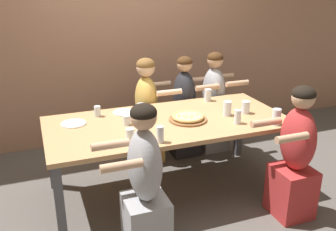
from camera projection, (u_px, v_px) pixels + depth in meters
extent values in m
plane|color=#514C47|center=(168.00, 190.00, 3.72)|extent=(18.00, 18.00, 0.00)
cube|color=#9E7056|center=(125.00, 12.00, 4.47)|extent=(10.00, 0.06, 3.20)
cube|color=tan|center=(168.00, 123.00, 3.47)|extent=(2.23, 1.04, 0.04)
cube|color=#4C4C51|center=(60.00, 206.00, 2.85)|extent=(0.07, 0.07, 0.70)
cube|color=#4C4C51|center=(289.00, 161.00, 3.54)|extent=(0.07, 0.07, 0.70)
cube|color=#4C4C51|center=(51.00, 155.00, 3.66)|extent=(0.07, 0.07, 0.70)
cube|color=#4C4C51|center=(239.00, 127.00, 4.35)|extent=(0.07, 0.07, 0.70)
cylinder|color=brown|center=(188.00, 119.00, 3.47)|extent=(0.35, 0.35, 0.02)
torus|color=tan|center=(188.00, 117.00, 3.46)|extent=(0.30, 0.30, 0.03)
cylinder|color=#E5C675|center=(188.00, 117.00, 3.46)|extent=(0.25, 0.25, 0.03)
cylinder|color=#E5C166|center=(192.00, 116.00, 3.44)|extent=(0.02, 0.02, 0.01)
cylinder|color=#E5C166|center=(184.00, 117.00, 3.43)|extent=(0.02, 0.02, 0.01)
cylinder|color=#E5C166|center=(178.00, 116.00, 3.44)|extent=(0.02, 0.02, 0.01)
cylinder|color=#E5C166|center=(197.00, 115.00, 3.48)|extent=(0.02, 0.02, 0.01)
cylinder|color=#E5C166|center=(186.00, 116.00, 3.43)|extent=(0.02, 0.02, 0.01)
cylinder|color=#E5C166|center=(179.00, 115.00, 3.46)|extent=(0.02, 0.02, 0.01)
cylinder|color=#E5C166|center=(191.00, 117.00, 3.42)|extent=(0.02, 0.02, 0.01)
cylinder|color=white|center=(124.00, 112.00, 3.66)|extent=(0.22, 0.22, 0.01)
cube|color=#B7B7BC|center=(124.00, 111.00, 3.66)|extent=(0.02, 0.15, 0.01)
cylinder|color=white|center=(74.00, 124.00, 3.38)|extent=(0.22, 0.22, 0.01)
cube|color=#B7B7BC|center=(73.00, 123.00, 3.38)|extent=(0.02, 0.16, 0.01)
cylinder|color=silver|center=(127.00, 120.00, 3.36)|extent=(0.07, 0.07, 0.09)
cylinder|color=#1EA8DB|center=(127.00, 121.00, 3.36)|extent=(0.06, 0.06, 0.06)
cylinder|color=black|center=(128.00, 119.00, 3.36)|extent=(0.01, 0.01, 0.11)
cylinder|color=silver|center=(160.00, 134.00, 2.99)|extent=(0.06, 0.06, 0.14)
cylinder|color=silver|center=(160.00, 138.00, 3.00)|extent=(0.05, 0.05, 0.08)
cylinder|color=silver|center=(208.00, 95.00, 4.00)|extent=(0.07, 0.07, 0.13)
cylinder|color=black|center=(208.00, 97.00, 4.00)|extent=(0.07, 0.07, 0.09)
cylinder|color=silver|center=(141.00, 109.00, 3.59)|extent=(0.08, 0.08, 0.11)
cylinder|color=black|center=(141.00, 111.00, 3.59)|extent=(0.07, 0.07, 0.08)
cylinder|color=silver|center=(97.00, 111.00, 3.56)|extent=(0.06, 0.06, 0.10)
cylinder|color=silver|center=(98.00, 113.00, 3.56)|extent=(0.05, 0.05, 0.07)
cylinder|color=silver|center=(246.00, 107.00, 3.63)|extent=(0.08, 0.08, 0.12)
cylinder|color=silver|center=(227.00, 108.00, 3.57)|extent=(0.08, 0.08, 0.14)
cylinder|color=black|center=(227.00, 110.00, 3.58)|extent=(0.07, 0.07, 0.10)
cylinder|color=silver|center=(130.00, 135.00, 3.01)|extent=(0.07, 0.07, 0.11)
cylinder|color=silver|center=(130.00, 137.00, 3.02)|extent=(0.06, 0.06, 0.08)
cylinder|color=silver|center=(238.00, 117.00, 3.38)|extent=(0.06, 0.06, 0.13)
cylinder|color=silver|center=(237.00, 120.00, 3.39)|extent=(0.06, 0.06, 0.06)
cylinder|color=silver|center=(276.00, 117.00, 3.34)|extent=(0.08, 0.08, 0.15)
cylinder|color=black|center=(276.00, 120.00, 3.35)|extent=(0.07, 0.07, 0.09)
cube|color=#99999E|center=(146.00, 224.00, 2.85)|extent=(0.32, 0.34, 0.45)
ellipsoid|color=#99999E|center=(145.00, 165.00, 2.67)|extent=(0.24, 0.36, 0.56)
sphere|color=tan|center=(144.00, 117.00, 2.54)|extent=(0.18, 0.18, 0.18)
ellipsoid|color=black|center=(143.00, 113.00, 2.53)|extent=(0.19, 0.19, 0.13)
cylinder|color=tan|center=(122.00, 166.00, 2.41)|extent=(0.28, 0.06, 0.06)
cylinder|color=tan|center=(110.00, 145.00, 2.71)|extent=(0.28, 0.06, 0.06)
cube|color=gold|center=(147.00, 140.00, 4.30)|extent=(0.32, 0.34, 0.45)
ellipsoid|color=gold|center=(146.00, 100.00, 4.13)|extent=(0.24, 0.36, 0.53)
sphere|color=beige|center=(146.00, 68.00, 4.00)|extent=(0.20, 0.20, 0.20)
ellipsoid|color=brown|center=(146.00, 64.00, 3.99)|extent=(0.20, 0.20, 0.14)
cylinder|color=beige|center=(159.00, 84.00, 4.31)|extent=(0.28, 0.06, 0.06)
cylinder|color=beige|center=(169.00, 92.00, 4.01)|extent=(0.28, 0.06, 0.06)
cube|color=#232328|center=(184.00, 135.00, 4.45)|extent=(0.32, 0.34, 0.45)
ellipsoid|color=#232328|center=(184.00, 95.00, 4.28)|extent=(0.24, 0.36, 0.55)
sphere|color=tan|center=(185.00, 64.00, 4.15)|extent=(0.17, 0.17, 0.17)
ellipsoid|color=#422814|center=(185.00, 62.00, 4.14)|extent=(0.17, 0.17, 0.12)
cylinder|color=tan|center=(195.00, 80.00, 4.45)|extent=(0.28, 0.06, 0.06)
cylinder|color=tan|center=(207.00, 87.00, 4.15)|extent=(0.28, 0.06, 0.06)
cube|color=#B22D2D|center=(291.00, 191.00, 3.28)|extent=(0.32, 0.34, 0.45)
ellipsoid|color=#B22D2D|center=(298.00, 139.00, 3.11)|extent=(0.24, 0.36, 0.55)
sphere|color=tan|center=(303.00, 98.00, 2.98)|extent=(0.19, 0.19, 0.19)
ellipsoid|color=black|center=(304.00, 94.00, 2.97)|extent=(0.19, 0.19, 0.13)
cylinder|color=tan|center=(292.00, 138.00, 2.85)|extent=(0.28, 0.06, 0.06)
cylinder|color=tan|center=(266.00, 122.00, 3.15)|extent=(0.28, 0.06, 0.06)
cube|color=#99999E|center=(212.00, 131.00, 4.57)|extent=(0.32, 0.34, 0.45)
ellipsoid|color=#99999E|center=(214.00, 91.00, 4.40)|extent=(0.24, 0.36, 0.56)
sphere|color=tan|center=(215.00, 60.00, 4.27)|extent=(0.18, 0.18, 0.18)
ellipsoid|color=#422814|center=(215.00, 57.00, 4.26)|extent=(0.19, 0.19, 0.13)
cylinder|color=tan|center=(223.00, 76.00, 4.57)|extent=(0.28, 0.06, 0.06)
cylinder|color=tan|center=(237.00, 83.00, 4.27)|extent=(0.28, 0.06, 0.06)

